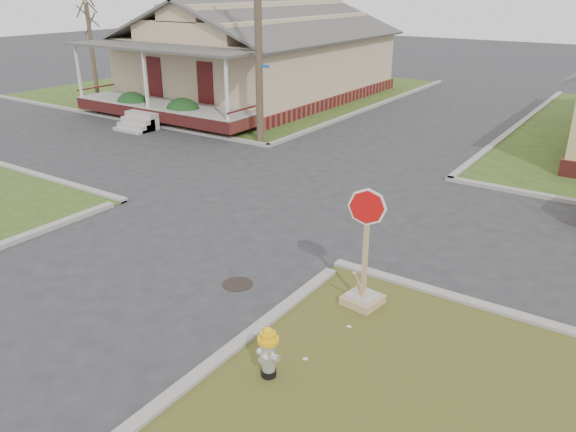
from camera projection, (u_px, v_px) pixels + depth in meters
The scene contains 11 objects.
ground at pixel (178, 250), 13.28m from camera, with size 120.00×120.00×0.00m, color #2A2A2D.
verge_far_left at pixel (233, 89), 33.79m from camera, with size 19.00×19.00×0.05m, color #2C4619.
curbs at pixel (295, 191), 17.11m from camera, with size 80.00×40.00×0.12m, color gray, non-canonical shape.
manhole at pixel (238, 284), 11.76m from camera, with size 0.64×0.64×0.01m, color black.
corner_house at pixel (260, 56), 30.37m from camera, with size 10.10×15.50×5.30m.
utility_pole at pixel (258, 19), 20.50m from camera, with size 1.80×0.28×9.00m.
tree_far_left at pixel (92, 50), 30.84m from camera, with size 0.22×0.22×4.90m, color #453728.
fire_hydrant at pixel (268, 349), 8.75m from camera, with size 0.34×0.34×0.90m.
stop_sign at pixel (364, 280), 10.76m from camera, with size 0.68×0.66×2.40m.
hedge_left at pixel (133, 106), 26.03m from camera, with size 1.54×1.26×1.18m, color #133515.
hedge_right at pixel (183, 113), 24.54m from camera, with size 1.56×1.27×1.19m, color #133515.
Camera 1 is at (8.86, -8.46, 5.81)m, focal length 35.00 mm.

